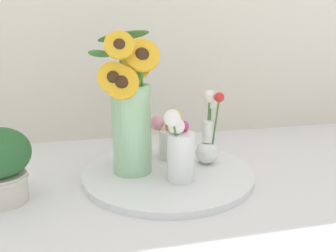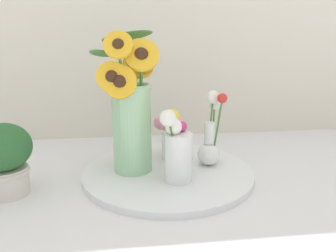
% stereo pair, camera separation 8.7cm
% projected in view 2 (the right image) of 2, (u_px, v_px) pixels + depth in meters
% --- Properties ---
extents(ground_plane, '(6.00, 6.00, 0.00)m').
position_uv_depth(ground_plane, '(175.00, 194.00, 0.81)').
color(ground_plane, silver).
extents(serving_tray, '(0.47, 0.47, 0.02)m').
position_uv_depth(serving_tray, '(168.00, 172.00, 0.91)').
color(serving_tray, silver).
rests_on(serving_tray, ground_plane).
extents(mason_jar_sunflowers, '(0.19, 0.20, 0.38)m').
position_uv_depth(mason_jar_sunflowers, '(131.00, 112.00, 0.87)').
color(mason_jar_sunflowers, '#99CC9E').
rests_on(mason_jar_sunflowers, serving_tray).
extents(vase_small_center, '(0.08, 0.10, 0.19)m').
position_uv_depth(vase_small_center, '(176.00, 147.00, 0.82)').
color(vase_small_center, white).
rests_on(vase_small_center, serving_tray).
extents(vase_bulb_right, '(0.08, 0.09, 0.21)m').
position_uv_depth(vase_bulb_right, '(211.00, 137.00, 0.93)').
color(vase_bulb_right, white).
rests_on(vase_bulb_right, serving_tray).
extents(vase_small_back, '(0.10, 0.09, 0.13)m').
position_uv_depth(vase_small_back, '(172.00, 138.00, 0.98)').
color(vase_small_back, white).
rests_on(vase_small_back, serving_tray).
extents(potted_plant, '(0.13, 0.13, 0.18)m').
position_uv_depth(potted_plant, '(4.00, 157.00, 0.78)').
color(potted_plant, beige).
rests_on(potted_plant, ground_plane).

